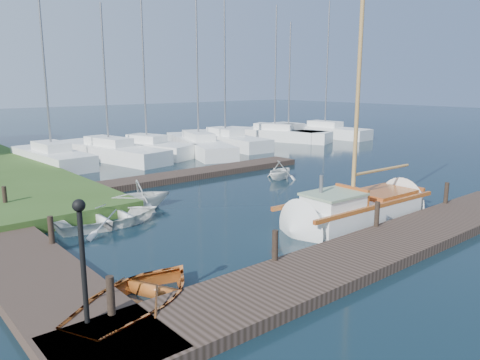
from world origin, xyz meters
TOP-DOWN VIEW (x-y plane):
  - ground at (0.00, 0.00)m, footprint 160.00×160.00m
  - near_dock at (0.00, -6.00)m, footprint 18.00×2.20m
  - far_dock at (2.00, 6.50)m, footprint 14.00×1.60m
  - pontoon at (10.00, 16.00)m, footprint 30.00×1.60m
  - mooring_post_0 at (-7.50, -5.00)m, footprint 0.16×0.16m
  - mooring_post_1 at (-3.00, -5.00)m, footprint 0.16×0.16m
  - mooring_post_2 at (1.50, -5.00)m, footprint 0.16×0.16m
  - mooring_post_3 at (6.00, -5.00)m, footprint 0.16×0.16m
  - mooring_post_4 at (-7.00, 0.00)m, footprint 0.16×0.16m
  - mooring_post_5 at (-7.00, 5.00)m, footprint 0.16×0.16m
  - lamp_post at (-8.00, -5.00)m, footprint 0.24×0.24m
  - sailboat at (2.45, -3.62)m, footprint 7.22×2.25m
  - dinghy at (-6.70, -4.62)m, footprint 4.37×3.87m
  - tender_a at (-4.58, 1.47)m, footprint 3.73×2.73m
  - tender_b at (-2.64, 2.83)m, footprint 2.67×2.44m
  - tender_d at (5.38, 3.27)m, footprint 2.38×2.19m
  - marina_boat_0 at (-2.19, 14.45)m, footprint 2.68×7.34m
  - marina_boat_1 at (1.38, 14.56)m, footprint 3.98×9.70m
  - marina_boat_2 at (3.92, 14.29)m, footprint 4.22×7.25m
  - marina_boat_3 at (7.55, 13.55)m, footprint 5.22×10.19m
  - marina_boat_4 at (10.62, 14.43)m, footprint 2.79×9.00m
  - marina_boat_5 at (16.19, 14.86)m, footprint 5.51×9.54m
  - marina_boat_6 at (17.49, 14.54)m, footprint 2.27×7.00m
  - marina_boat_7 at (21.30, 13.76)m, footprint 2.96×8.46m

SIDE VIEW (x-z plane):
  - ground at x=0.00m, z-range 0.00..0.00m
  - near_dock at x=0.00m, z-range 0.00..0.30m
  - far_dock at x=2.00m, z-range 0.00..0.30m
  - pontoon at x=10.00m, z-range 0.00..0.30m
  - sailboat at x=2.45m, z-range -4.57..5.26m
  - dinghy at x=-6.70m, z-range 0.00..0.75m
  - tender_a at x=-4.58m, z-range 0.00..0.75m
  - tender_d at x=5.38m, z-range 0.00..1.05m
  - marina_boat_1 at x=1.38m, z-range -4.15..5.26m
  - marina_boat_4 at x=10.62m, z-range -4.67..5.80m
  - marina_boat_5 at x=16.19m, z-range -4.82..5.94m
  - marina_boat_6 at x=17.49m, z-range -4.20..5.33m
  - marina_boat_3 at x=7.55m, z-range -5.28..6.42m
  - marina_boat_7 at x=21.30m, z-range -5.15..6.29m
  - marina_boat_0 at x=-2.19m, z-range -4.83..5.98m
  - marina_boat_2 at x=3.92m, z-range -5.25..6.42m
  - tender_b at x=-2.64m, z-range 0.00..1.21m
  - mooring_post_0 at x=-7.50m, z-range 0.30..1.10m
  - mooring_post_1 at x=-3.00m, z-range 0.30..1.10m
  - mooring_post_2 at x=1.50m, z-range 0.30..1.10m
  - mooring_post_3 at x=6.00m, z-range 0.30..1.10m
  - mooring_post_4 at x=-7.00m, z-range 0.30..1.10m
  - mooring_post_5 at x=-7.00m, z-range 0.30..1.10m
  - lamp_post at x=-8.00m, z-range 0.65..3.09m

